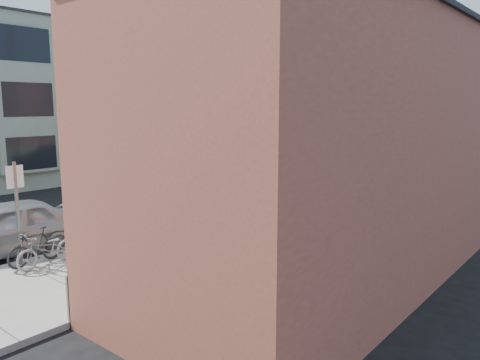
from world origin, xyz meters
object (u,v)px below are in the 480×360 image
Objects in this scene: parked_bike_b at (47,249)px; car_2 at (247,182)px; patio_chair_a at (145,269)px; car_0 at (0,229)px; tree_leafy_far at (411,69)px; bus at (347,142)px; parking_meter_far at (302,174)px; patron_grey at (128,253)px; parked_bike_a at (35,246)px; tree_leafy_mid at (351,82)px; patio_chair_b at (167,260)px; car_4 at (359,158)px; car_3 at (309,168)px; tree_bare at (300,133)px; cyclist at (157,215)px; car_1 at (145,202)px; sign_post at (17,203)px; patron_green at (209,236)px; utility_pole_near at (257,82)px; parking_meter_near at (135,209)px.

car_2 reaches higher than parked_bike_b.
patio_chair_a is 5.49m from car_0.
bus is (-5.49, 1.86, -5.40)m from tree_leafy_far.
parking_meter_far is at bearing -92.45° from tree_leafy_far.
parked_bike_a is at bearing -97.54° from patron_grey.
tree_leafy_mid is 17.47m from patio_chair_b.
parking_meter_far reaches higher than patio_chair_a.
bus is at bearing 122.30° from car_4.
patron_grey is at bearing -74.10° from car_3.
tree_bare reaches higher than patio_chair_b.
parking_meter_far is 0.24× the size of car_4.
car_1 is (-2.70, 1.68, -0.22)m from cyclist.
bus reaches higher than parked_bike_b.
tree_leafy_mid is 7.61m from car_4.
car_0 reaches higher than car_2.
tree_leafy_far is at bearing -89.88° from cyclist.
sign_post is at bearing -0.55° from car_0.
tree_leafy_far is 16.68m from car_2.
car_0 is at bearing 51.95° from cyclist.
car_0 is at bearing -89.03° from car_2.
patron_grey is 0.91× the size of cyclist.
parked_bike_b is 5.56m from car_1.
tree_bare reaches higher than parked_bike_b.
tree_bare is 3.57× the size of cyclist.
parking_meter_far is at bearing -97.90° from tree_leafy_mid.
parked_bike_a is (0.31, 0.26, -1.19)m from sign_post.
parked_bike_a is at bearing -79.84° from car_2.
patron_green is 0.89× the size of cyclist.
car_4 reaches higher than patio_chair_b.
car_2 is at bearing 140.29° from utility_pole_near.
tree_leafy_mid is 18.56m from parked_bike_b.
patron_green is 15.47m from car_3.
car_1 reaches higher than patio_chair_a.
parked_bike_a is 0.95× the size of parked_bike_b.
parked_bike_a reaches higher than parked_bike_b.
patron_green is 0.32× the size of car_1.
parking_meter_near is 9.57m from tree_bare.
cyclist is 25.94m from bus.
patron_grey is 0.26× the size of car_3.
tree_leafy_far is at bearing 90.99° from car_0.
patio_chair_b is at bearing 69.57° from patio_chair_a.
car_0 reaches higher than parking_meter_near.
patio_chair_a is at bearing -75.34° from bus.
parking_meter_near is 0.12× the size of utility_pole_near.
car_0 reaches higher than patio_chair_a.
parking_meter_near is 4.41m from patio_chair_b.
parked_bike_a is 11.63m from car_2.
car_4 is (-1.55, 23.80, -0.97)m from sign_post.
car_4 reaches higher than parking_meter_near.
tree_bare is at bearing 115.33° from patio_chair_b.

